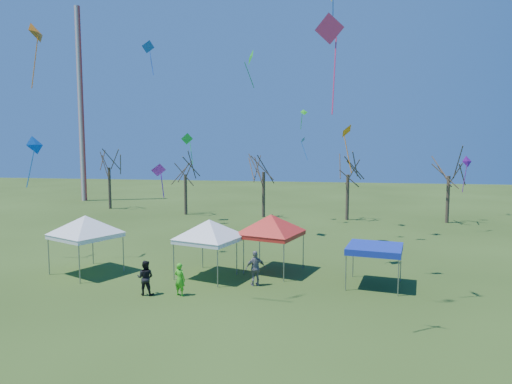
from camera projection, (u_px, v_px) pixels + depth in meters
ground at (234, 295)px, 22.45m from camera, size 140.00×140.00×0.00m
radio_mast at (81, 105)px, 59.28m from camera, size 0.70×0.70×25.00m
tree_0 at (108, 153)px, 52.19m from camera, size 3.83×3.83×8.44m
tree_1 at (185, 160)px, 47.85m from camera, size 3.42×3.42×7.54m
tree_2 at (264, 156)px, 46.10m from camera, size 3.71×3.71×8.18m
tree_3 at (348, 158)px, 44.35m from camera, size 3.59×3.59×7.91m
tree_4 at (450, 159)px, 42.71m from camera, size 3.58×3.58×7.89m
tent_white_west at (85, 219)px, 26.04m from camera, size 4.13×4.13×3.88m
tent_white_mid at (209, 223)px, 25.27m from camera, size 4.07×4.07×3.76m
tent_red at (271, 218)px, 26.34m from camera, size 4.23×4.23×3.90m
tent_blue at (375, 249)px, 23.74m from camera, size 3.17×3.17×2.15m
person_green at (180, 279)px, 22.33m from camera, size 0.68×0.55×1.63m
person_dark at (145, 278)px, 22.42m from camera, size 0.88×0.70×1.73m
person_grey at (256, 268)px, 23.91m from camera, size 1.17×0.91×1.85m
kite_8 at (36, 33)px, 27.79m from camera, size 0.72×1.37×4.04m
kite_5 at (330, 31)px, 16.30m from camera, size 1.14×0.59×3.60m
kite_14 at (35, 145)px, 29.05m from camera, size 0.99×1.35×3.32m
kite_2 at (148, 47)px, 41.91m from camera, size 1.41×1.46×3.15m
kite_17 at (346, 132)px, 27.05m from camera, size 1.00×1.15×2.94m
kite_13 at (187, 139)px, 41.40m from camera, size 1.15×1.06×2.87m
kite_12 at (467, 162)px, 38.08m from camera, size 1.02×0.75×3.11m
kite_22 at (303, 141)px, 43.80m from camera, size 0.75×0.83×2.25m
kite_19 at (304, 113)px, 41.48m from camera, size 0.82×0.69×1.84m
kite_11 at (250, 57)px, 34.80m from camera, size 1.00×1.40×2.91m
kite_1 at (159, 170)px, 25.30m from camera, size 1.00×0.96×1.95m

